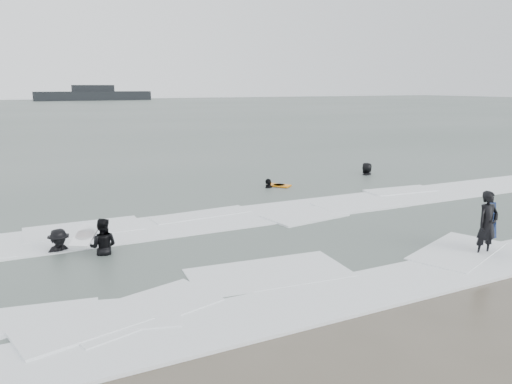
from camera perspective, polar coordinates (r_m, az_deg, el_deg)
name	(u,v)px	position (r m, az deg, el deg)	size (l,w,h in m)	color
ground	(352,281)	(11.68, 10.95, -9.95)	(320.00, 320.00, 0.00)	brown
sea	(56,112)	(88.95, -21.87, 8.49)	(320.00, 320.00, 0.00)	#47544C
surfer_centre	(484,255)	(14.39, 24.63, -6.61)	(0.63, 0.41, 1.73)	black
surfer_wading	(104,255)	(13.71, -17.02, -6.92)	(0.75, 0.59, 1.55)	black
surfer_breaker	(60,254)	(14.16, -21.51, -6.63)	(0.99, 0.57, 1.54)	black
surfer_right_near	(269,189)	(21.35, 1.45, 0.36)	(0.94, 0.39, 1.60)	black
surfer_right_far	(367,176)	(25.03, 12.52, 1.82)	(0.88, 0.57, 1.80)	black
surf_foam	(275,236)	(14.61, 2.24, -5.03)	(30.03, 9.06, 0.09)	white
bodyboards	(282,209)	(15.89, 3.01, -1.91)	(10.31, 10.51, 1.25)	#0E1A41
vessel_horizon	(93,95)	(154.04, -18.08, 10.51)	(32.15, 5.74, 4.36)	black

